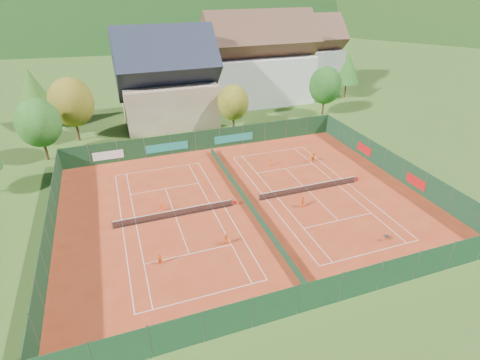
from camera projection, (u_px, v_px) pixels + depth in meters
name	position (u px, v px, depth m)	size (l,w,h in m)	color
ground	(246.00, 204.00, 42.21)	(600.00, 600.00, 0.00)	#305119
clay_pad	(246.00, 203.00, 42.20)	(40.00, 32.00, 0.01)	#A73418
court_markings_left	(176.00, 217.00, 39.83)	(11.03, 23.83, 0.00)	white
court_markings_right	(309.00, 191.00, 44.56)	(11.03, 23.83, 0.00)	white
tennis_net_left	(177.00, 213.00, 39.64)	(13.30, 0.10, 1.02)	#59595B
tennis_net_right	(310.00, 188.00, 44.36)	(13.30, 0.10, 1.02)	#59595B
court_divider	(246.00, 200.00, 41.96)	(0.03, 28.80, 1.00)	#13341D
fence_north	(205.00, 140.00, 54.55)	(40.00, 0.10, 3.00)	#13351A
fence_south	(320.00, 294.00, 28.28)	(40.00, 0.04, 3.00)	#153C1F
fence_west	(49.00, 228.00, 35.58)	(0.04, 32.00, 3.00)	#14391D
fence_east	(393.00, 165.00, 47.43)	(0.09, 32.00, 3.00)	#13341D
chalet	(167.00, 83.00, 62.87)	(16.20, 12.00, 16.00)	tan
hotel_block_a	(258.00, 64.00, 73.07)	(21.60, 11.00, 17.25)	silver
hotel_block_b	(303.00, 56.00, 84.17)	(17.28, 10.00, 15.50)	silver
tree_west_front	(38.00, 123.00, 49.61)	(5.72, 5.72, 8.69)	#4A311A
tree_west_mid	(71.00, 102.00, 55.42)	(6.44, 6.44, 9.78)	#482919
tree_west_back	(32.00, 88.00, 59.92)	(5.60, 5.60, 10.00)	#482F19
tree_center	(233.00, 102.00, 59.85)	(5.01, 5.01, 7.60)	#472E19
tree_east_front	(325.00, 85.00, 66.49)	(5.72, 5.72, 8.69)	#4C321B
tree_east_mid	(348.00, 68.00, 75.72)	(5.04, 5.04, 9.00)	#49311A
tree_east_back	(295.00, 60.00, 79.63)	(7.15, 7.15, 10.86)	#4C321B
mountain_backdrop	(167.00, 76.00, 262.36)	(820.00, 530.00, 242.00)	black
ball_hopper	(386.00, 237.00, 35.97)	(0.34, 0.34, 0.80)	slate
loose_ball_0	(186.00, 256.00, 34.29)	(0.07, 0.07, 0.07)	#CCD833
loose_ball_1	(311.00, 243.00, 35.88)	(0.07, 0.07, 0.07)	#CCD833
loose_ball_2	(246.00, 174.00, 48.31)	(0.07, 0.07, 0.07)	#CCD833
player_left_near	(160.00, 259.00, 33.03)	(0.45, 0.29, 1.23)	#D25012
player_left_mid	(226.00, 240.00, 35.44)	(0.60, 0.47, 1.23)	orange
player_left_far	(161.00, 207.00, 40.47)	(0.81, 0.47, 1.26)	#F85216
player_right_near	(302.00, 202.00, 41.23)	(0.80, 0.33, 1.36)	orange
player_right_far_a	(270.00, 162.00, 50.23)	(0.59, 0.38, 1.20)	#D56112
player_right_far_b	(313.00, 157.00, 51.28)	(1.34, 0.43, 1.44)	orange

